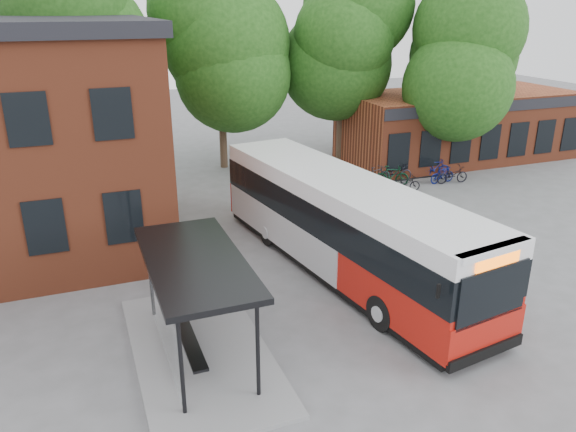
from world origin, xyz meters
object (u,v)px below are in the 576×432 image
object	(u,v)px
bicycle_3	(391,176)
bicycle_1	(376,176)
bus_shelter	(198,307)
bicycle_7	(435,168)
bicycle_5	(442,175)
bicycle_6	(452,175)
city_bus	(343,226)
bicycle_0	(355,179)
bicycle_4	(395,173)
bicycle_2	(405,183)

from	to	relation	value
bicycle_3	bicycle_1	bearing A→B (deg)	95.04
bus_shelter	bicycle_7	bearing A→B (deg)	36.89
bus_shelter	bicycle_5	world-z (taller)	bus_shelter
bicycle_6	bicycle_7	world-z (taller)	bicycle_7
bicycle_6	bicycle_7	size ratio (longest dim) A/B	1.08
bus_shelter	city_bus	distance (m)	6.73
bicycle_3	bicycle_7	world-z (taller)	bicycle_3
city_bus	bicycle_1	xyz separation A→B (m)	(6.06, 8.26, -1.15)
city_bus	bicycle_1	size ratio (longest dim) A/B	7.42
bus_shelter	city_bus	size ratio (longest dim) A/B	0.53
bicycle_0	bicycle_3	world-z (taller)	bicycle_3
city_bus	bicycle_4	xyz separation A→B (m)	(7.45, 8.64, -1.20)
bicycle_3	city_bus	bearing A→B (deg)	160.31
bicycle_2	bicycle_0	bearing A→B (deg)	71.60
bicycle_4	bus_shelter	bearing A→B (deg)	139.29
city_bus	bicycle_6	distance (m)	12.51
bicycle_6	bus_shelter	bearing A→B (deg)	129.37
bicycle_1	bicycle_5	world-z (taller)	bicycle_1
bicycle_0	bicycle_3	size ratio (longest dim) A/B	1.05
city_bus	bicycle_0	bearing A→B (deg)	51.41
bus_shelter	bicycle_6	world-z (taller)	bus_shelter
bicycle_0	bicycle_7	world-z (taller)	bicycle_0
bicycle_5	bus_shelter	bearing A→B (deg)	118.62
bicycle_3	bicycle_4	size ratio (longest dim) A/B	0.98
bicycle_6	city_bus	bearing A→B (deg)	131.74
bicycle_1	bicycle_5	xyz separation A→B (m)	(3.57, -0.78, -0.08)
bicycle_6	bicycle_5	bearing A→B (deg)	71.86
bus_shelter	bicycle_2	distance (m)	16.50
bus_shelter	bicycle_0	bearing A→B (deg)	47.20
bicycle_6	bicycle_7	xyz separation A→B (m)	(-0.09, 1.40, 0.03)
bicycle_1	bicycle_3	bearing A→B (deg)	-124.49
bus_shelter	bicycle_2	world-z (taller)	bus_shelter
bicycle_1	bicycle_7	size ratio (longest dim) A/B	1.09
city_bus	bicycle_2	world-z (taller)	city_bus
bicycle_5	bicycle_3	bearing A→B (deg)	72.67
bicycle_2	bicycle_7	world-z (taller)	bicycle_7
bicycle_5	bicycle_7	bearing A→B (deg)	-23.74
bicycle_1	bicycle_2	world-z (taller)	bicycle_1
bus_shelter	bicycle_7	xyz separation A→B (m)	(15.89, 11.93, -0.95)
bicycle_4	bicycle_7	bearing A→B (deg)	-81.76
bicycle_0	bicycle_6	bearing A→B (deg)	-91.38
bicycle_6	bicycle_1	bearing A→B (deg)	82.28
bicycle_2	bicycle_3	world-z (taller)	bicycle_3
bicycle_1	bicycle_6	distance (m)	4.16
bus_shelter	city_bus	bearing A→B (deg)	28.99
bicycle_1	bicycle_7	distance (m)	3.97
bicycle_1	bicycle_5	bearing A→B (deg)	-121.05
bicycle_1	bicycle_0	bearing A→B (deg)	68.13
bus_shelter	bicycle_5	size ratio (longest dim) A/B	4.53
bicycle_3	bicycle_5	xyz separation A→B (m)	(2.78, -0.55, -0.08)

